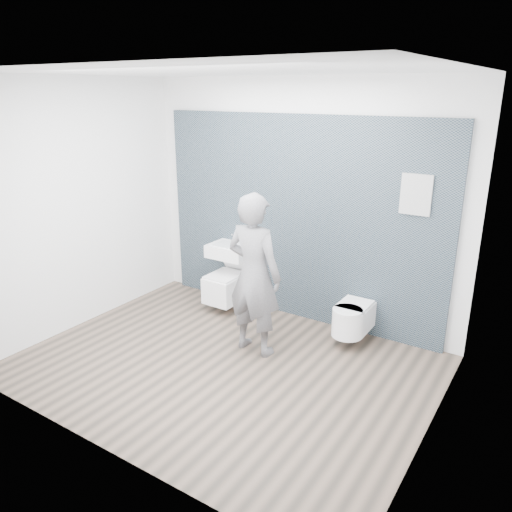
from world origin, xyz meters
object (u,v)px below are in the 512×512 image
Objects in this scene: washbasin at (230,251)px; toilet_rounded at (352,319)px; toilet_square at (227,285)px; visitor at (254,275)px.

toilet_rounded is at bearing -3.20° from washbasin.
washbasin is 0.74× the size of toilet_square.
washbasin is 0.31× the size of visitor.
toilet_rounded is 0.34× the size of visitor.
toilet_square is at bearing 179.54° from toilet_rounded.
toilet_square is 1.23× the size of toilet_rounded.
visitor reaches higher than toilet_rounded.
visitor is at bearing -42.38° from washbasin.
visitor is (0.88, -0.72, 0.55)m from toilet_square.
toilet_rounded is at bearing -135.86° from visitor.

